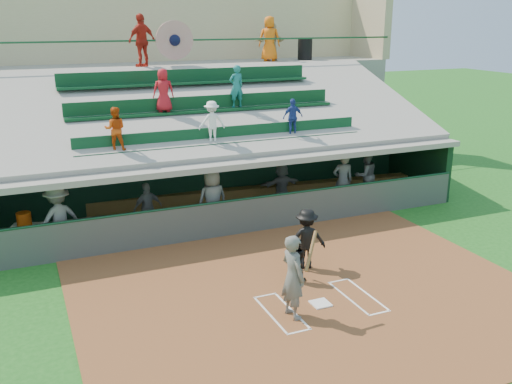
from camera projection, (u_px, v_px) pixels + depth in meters
name	position (u px, v px, depth m)	size (l,w,h in m)	color
ground	(320.00, 305.00, 13.34)	(100.00, 100.00, 0.00)	#1A5618
dirt_slab	(310.00, 295.00, 13.78)	(11.00, 9.00, 0.02)	brown
home_plate	(321.00, 303.00, 13.33)	(0.43, 0.43, 0.03)	white
batters_box_chalk	(320.00, 304.00, 13.34)	(2.65, 1.85, 0.01)	white
dugout_floor	(223.00, 216.00, 19.27)	(16.00, 3.50, 0.04)	gray
concourse_slab	(168.00, 118.00, 24.54)	(20.00, 3.00, 4.60)	gray
grandstand	(188.00, 131.00, 21.92)	(20.40, 10.40, 7.80)	#494E49
batter_at_plate	(293.00, 276.00, 12.53)	(0.91, 0.81, 1.95)	#50534E
catcher	(296.00, 260.00, 14.38)	(0.55, 0.43, 1.14)	black
home_umpire	(306.00, 239.00, 15.09)	(1.06, 0.61, 1.63)	black
dugout_bench	(217.00, 197.00, 20.52)	(15.53, 0.47, 0.47)	olive
white_table	(27.00, 237.00, 16.37)	(0.82, 0.61, 0.71)	white
water_cooler	(24.00, 219.00, 16.17)	(0.41, 0.41, 0.41)	#D04C0C
dugout_player_a	(58.00, 219.00, 15.97)	(1.29, 0.74, 1.99)	#5B5E58
dugout_player_b	(148.00, 208.00, 17.52)	(0.94, 0.39, 1.60)	#565853
dugout_player_c	(212.00, 200.00, 17.66)	(0.97, 0.63, 1.98)	#565854
dugout_player_d	(282.00, 186.00, 19.83)	(1.49, 0.48, 1.61)	#535550
dugout_player_e	(343.00, 181.00, 19.75)	(0.72, 0.47, 1.97)	#555853
dugout_player_f	(366.00, 175.00, 20.69)	(0.90, 0.70, 1.85)	#5F625C
trash_bin	(305.00, 49.00, 25.84)	(0.65, 0.65, 0.98)	black
concourse_staff_a	(142.00, 41.00, 21.85)	(1.17, 0.49, 2.00)	#B22014
concourse_staff_b	(269.00, 39.00, 24.88)	(0.94, 0.61, 1.92)	orange
concourse_staff_c	(272.00, 42.00, 25.07)	(1.52, 0.48, 1.64)	tan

